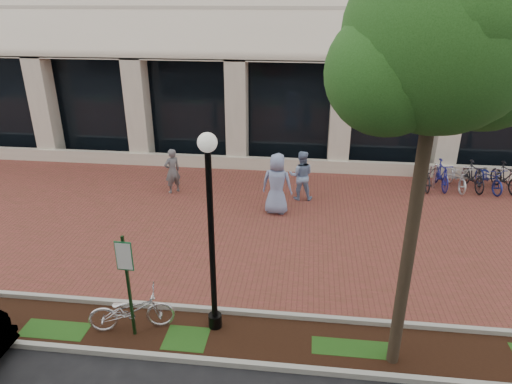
# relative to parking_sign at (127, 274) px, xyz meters

# --- Properties ---
(ground) EXTENTS (120.00, 120.00, 0.00)m
(ground) POSITION_rel_parking_sign_xyz_m (2.52, 5.40, -1.47)
(ground) COLOR black
(ground) RESTS_ON ground
(brick_plaza) EXTENTS (40.00, 9.00, 0.01)m
(brick_plaza) POSITION_rel_parking_sign_xyz_m (2.52, 5.40, -1.46)
(brick_plaza) COLOR brown
(brick_plaza) RESTS_ON ground
(planting_strip) EXTENTS (40.00, 1.50, 0.01)m
(planting_strip) POSITION_rel_parking_sign_xyz_m (2.52, 0.15, -1.46)
(planting_strip) COLOR black
(planting_strip) RESTS_ON ground
(curb_plaza_side) EXTENTS (40.00, 0.12, 0.12)m
(curb_plaza_side) POSITION_rel_parking_sign_xyz_m (2.52, 0.90, -1.41)
(curb_plaza_side) COLOR #ACACA3
(curb_plaza_side) RESTS_ON ground
(curb_street_side) EXTENTS (40.00, 0.12, 0.12)m
(curb_street_side) POSITION_rel_parking_sign_xyz_m (2.52, -0.60, -1.41)
(curb_street_side) COLOR #ACACA3
(curb_street_side) RESTS_ON ground
(parking_sign) EXTENTS (0.34, 0.07, 2.29)m
(parking_sign) POSITION_rel_parking_sign_xyz_m (0.00, 0.00, 0.00)
(parking_sign) COLOR #133414
(parking_sign) RESTS_ON ground
(lamppost) EXTENTS (0.36, 0.36, 4.20)m
(lamppost) POSITION_rel_parking_sign_xyz_m (1.59, 0.45, 0.91)
(lamppost) COLOR black
(lamppost) RESTS_ON ground
(street_tree) EXTENTS (3.36, 2.80, 7.28)m
(street_tree) POSITION_rel_parking_sign_xyz_m (5.17, -0.08, 4.21)
(street_tree) COLOR #433326
(street_tree) RESTS_ON ground
(locked_bicycle) EXTENTS (1.84, 1.05, 0.92)m
(locked_bicycle) POSITION_rel_parking_sign_xyz_m (-0.09, 0.19, -1.01)
(locked_bicycle) COLOR silver
(locked_bicycle) RESTS_ON ground
(pedestrian_left) EXTENTS (0.69, 0.68, 1.60)m
(pedestrian_left) POSITION_rel_parking_sign_xyz_m (-1.28, 7.27, -0.67)
(pedestrian_left) COLOR slate
(pedestrian_left) RESTS_ON ground
(pedestrian_mid) EXTENTS (0.84, 0.66, 1.70)m
(pedestrian_mid) POSITION_rel_parking_sign_xyz_m (3.16, 7.24, -0.62)
(pedestrian_mid) COLOR #829BC2
(pedestrian_mid) RESTS_ON ground
(pedestrian_right) EXTENTS (1.04, 0.76, 1.97)m
(pedestrian_right) POSITION_rel_parking_sign_xyz_m (2.44, 6.07, -0.48)
(pedestrian_right) COLOR #879AC9
(pedestrian_right) RESTS_ON ground
(bollard) EXTENTS (0.12, 0.12, 0.95)m
(bollard) POSITION_rel_parking_sign_xyz_m (7.88, 8.73, -0.98)
(bollard) COLOR silver
(bollard) RESTS_ON ground
(bike_rack_cluster) EXTENTS (3.49, 1.80, 1.00)m
(bike_rack_cluster) POSITION_rel_parking_sign_xyz_m (8.93, 8.82, -1.00)
(bike_rack_cluster) COLOR black
(bike_rack_cluster) RESTS_ON ground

